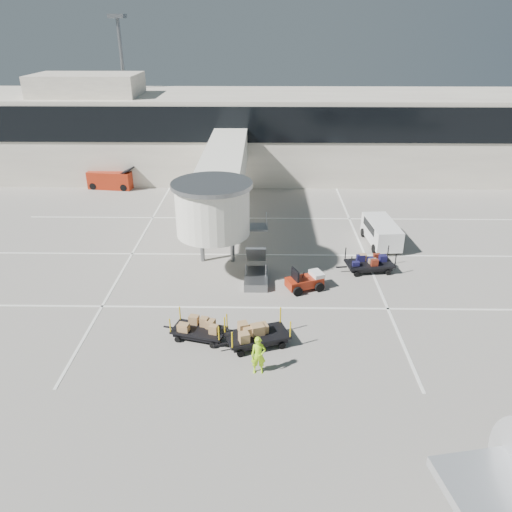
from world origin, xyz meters
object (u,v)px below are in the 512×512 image
Objects in this scene: box_cart_near at (256,336)px; box_cart_far at (199,329)px; belt_loader at (111,180)px; minivan at (381,230)px; suitcase_cart at (369,264)px; baggage_tug at (305,281)px; ground_worker at (258,355)px.

box_cart_far is at bearing 149.04° from box_cart_near.
box_cart_near is 29.27m from belt_loader.
suitcase_cart is at bearing -114.96° from minivan.
baggage_tug is 0.53× the size of minivan.
box_cart_near is (-2.84, -5.79, 0.03)m from baggage_tug.
box_cart_far is (-9.94, -7.59, 0.00)m from suitcase_cart.
suitcase_cart is at bearing 52.71° from ground_worker.
belt_loader reaches higher than suitcase_cart.
ground_worker is at bearing -104.97° from box_cart_near.
box_cart_far is at bearing -138.57° from minivan.
ground_worker is at bearing -131.46° from suitcase_cart.
baggage_tug is 1.29× the size of ground_worker.
suitcase_cart is 12.39m from ground_worker.
suitcase_cart is at bearing 30.40° from box_cart_near.
minivan reaches higher than box_cart_near.
baggage_tug is 7.71m from box_cart_far.
box_cart_near is at bearing -53.29° from belt_loader.
baggage_tug is 0.52× the size of belt_loader.
ground_worker is at bearing -54.90° from belt_loader.
box_cart_near reaches higher than baggage_tug.
ground_worker reaches higher than box_cart_near.
box_cart_near is 2.95m from box_cart_far.
ground_worker is 17.05m from minivan.
box_cart_near is at bearing 2.95° from box_cart_far.
box_cart_near is at bearing -129.20° from minivan.
suitcase_cart is 0.82× the size of minivan.
suitcase_cart is (4.22, 2.42, -0.01)m from baggage_tug.
belt_loader reaches higher than minivan.
box_cart_near reaches higher than box_cart_far.
suitcase_cart is at bearing -31.59° from belt_loader.
belt_loader is (-11.35, 24.96, 0.30)m from box_cart_far.
baggage_tug is at bearing 57.14° from box_cart_far.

